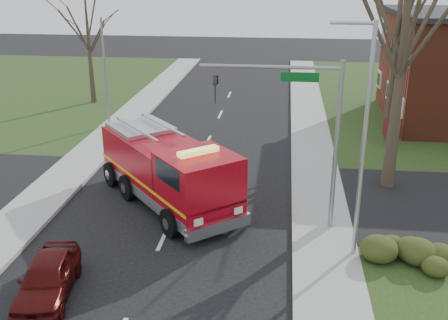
# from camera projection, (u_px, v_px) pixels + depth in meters

# --- Properties ---
(ground) EXTENTS (120.00, 120.00, 0.00)m
(ground) POSITION_uv_depth(u_px,v_px,m) (163.00, 238.00, 20.43)
(ground) COLOR black
(ground) RESTS_ON ground
(sidewalk_right) EXTENTS (2.40, 80.00, 0.15)m
(sidewalk_right) POSITION_uv_depth(u_px,v_px,m) (324.00, 246.00, 19.73)
(sidewalk_right) COLOR #A0A09A
(sidewalk_right) RESTS_ON ground
(sidewalk_left) EXTENTS (2.40, 80.00, 0.15)m
(sidewalk_left) POSITION_uv_depth(u_px,v_px,m) (13.00, 227.00, 21.08)
(sidewalk_left) COLOR #A0A09A
(sidewalk_left) RESTS_ON ground
(health_center_sign) EXTENTS (0.12, 2.00, 1.40)m
(health_center_sign) POSITION_uv_depth(u_px,v_px,m) (387.00, 131.00, 30.60)
(health_center_sign) COLOR #511213
(health_center_sign) RESTS_ON ground
(hedge_corner) EXTENTS (2.80, 2.00, 0.90)m
(hedge_corner) POSITION_uv_depth(u_px,v_px,m) (408.00, 252.00, 18.31)
(hedge_corner) COLOR #283212
(hedge_corner) RESTS_ON lawn_right
(bare_tree_near) EXTENTS (6.00, 6.00, 12.00)m
(bare_tree_near) POSITION_uv_depth(u_px,v_px,m) (406.00, 29.00, 22.37)
(bare_tree_near) COLOR #392D22
(bare_tree_near) RESTS_ON ground
(bare_tree_far) EXTENTS (5.25, 5.25, 10.50)m
(bare_tree_far) POSITION_uv_depth(u_px,v_px,m) (398.00, 28.00, 30.90)
(bare_tree_far) COLOR #392D22
(bare_tree_far) RESTS_ON ground
(bare_tree_left) EXTENTS (4.50, 4.50, 9.00)m
(bare_tree_left) POSITION_uv_depth(u_px,v_px,m) (88.00, 29.00, 38.17)
(bare_tree_left) COLOR #392D22
(bare_tree_left) RESTS_ON ground
(traffic_signal_mast) EXTENTS (5.29, 0.18, 6.80)m
(traffic_signal_mast) POSITION_uv_depth(u_px,v_px,m) (304.00, 115.00, 19.60)
(traffic_signal_mast) COLOR gray
(traffic_signal_mast) RESTS_ON ground
(streetlight_pole) EXTENTS (1.48, 0.16, 8.40)m
(streetlight_pole) POSITION_uv_depth(u_px,v_px,m) (363.00, 138.00, 17.59)
(streetlight_pole) COLOR #B7BABF
(streetlight_pole) RESTS_ON ground
(utility_pole_far) EXTENTS (0.14, 0.14, 7.00)m
(utility_pole_far) POSITION_uv_depth(u_px,v_px,m) (105.00, 74.00, 32.97)
(utility_pole_far) COLOR gray
(utility_pole_far) RESTS_ON ground
(fire_engine) EXTENTS (7.44, 8.12, 3.33)m
(fire_engine) POSITION_uv_depth(u_px,v_px,m) (169.00, 172.00, 22.86)
(fire_engine) COLOR #A30714
(fire_engine) RESTS_ON ground
(parked_car_maroon) EXTENTS (2.14, 4.05, 1.31)m
(parked_car_maroon) POSITION_uv_depth(u_px,v_px,m) (47.00, 278.00, 16.67)
(parked_car_maroon) COLOR #410B0A
(parked_car_maroon) RESTS_ON ground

